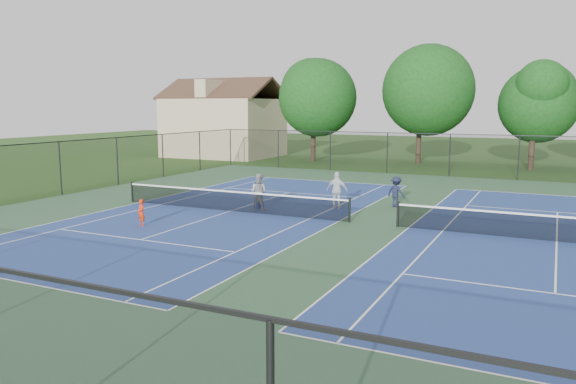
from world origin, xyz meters
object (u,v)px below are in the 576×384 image
at_px(instructor, 259,192).
at_px(bystander_a, 337,190).
at_px(ball_crate, 259,205).
at_px(child_player, 141,212).
at_px(ball_hopper, 259,198).
at_px(tree_back_a, 314,93).
at_px(bystander_b, 396,192).
at_px(tree_back_b, 421,86).
at_px(clapboard_house, 224,125).
at_px(tree_back_c, 535,99).

bearing_deg(instructor, bystander_a, -149.78).
bearing_deg(instructor, ball_crate, -64.44).
relative_size(child_player, ball_crate, 2.73).
height_order(ball_crate, ball_hopper, ball_hopper).
height_order(tree_back_a, child_player, tree_back_a).
height_order(bystander_a, ball_crate, bystander_a).
bearing_deg(ball_crate, bystander_b, 27.42).
bearing_deg(bystander_b, tree_back_b, -57.41).
bearing_deg(tree_back_a, bystander_a, -64.01).
xyz_separation_m(clapboard_house, child_player, (14.34, -29.37, -2.53)).
bearing_deg(bystander_b, instructor, 54.59).
relative_size(tree_back_a, ball_crate, 22.32).
relative_size(instructor, ball_hopper, 4.36).
xyz_separation_m(tree_back_a, bystander_a, (10.29, -21.11, -5.14)).
relative_size(bystander_a, ball_hopper, 4.47).
xyz_separation_m(tree_back_a, tree_back_b, (9.00, 2.00, 0.56)).
distance_m(tree_back_a, tree_back_b, 9.24).
bearing_deg(instructor, tree_back_c, -116.07).
height_order(child_player, ball_crate, child_player).
bearing_deg(bystander_b, tree_back_c, -81.62).
xyz_separation_m(clapboard_house, ball_hopper, (16.80, -23.65, -2.58)).
bearing_deg(bystander_a, tree_back_b, -88.07).
distance_m(bystander_b, ball_hopper, 6.75).
relative_size(bystander_a, bystander_b, 1.18).
bearing_deg(tree_back_b, instructor, -94.44).
height_order(bystander_b, ball_crate, bystander_b).
height_order(bystander_a, bystander_b, bystander_a).
xyz_separation_m(tree_back_b, ball_crate, (-2.20, -24.65, -6.44)).
bearing_deg(clapboard_house, tree_back_a, -5.71).
bearing_deg(tree_back_c, tree_back_a, -176.82).
relative_size(child_player, instructor, 0.64).
distance_m(clapboard_house, child_player, 32.78).
relative_size(tree_back_c, bystander_a, 4.66).
bearing_deg(child_player, bystander_b, 66.25).
distance_m(child_player, ball_crate, 6.24).
relative_size(tree_back_b, tree_back_c, 1.19).
bearing_deg(tree_back_b, clapboard_house, -176.99).
bearing_deg(tree_back_b, ball_hopper, -95.09).
bearing_deg(clapboard_house, instructor, -54.76).
xyz_separation_m(child_player, ball_hopper, (2.46, 5.72, -0.04)).
relative_size(tree_back_b, ball_crate, 24.46).
height_order(child_player, bystander_a, bystander_a).
relative_size(tree_back_a, child_player, 8.17).
bearing_deg(child_player, clapboard_house, 136.02).
distance_m(tree_back_a, ball_crate, 24.37).
distance_m(tree_back_c, instructor, 26.89).
distance_m(child_player, bystander_b, 12.22).
xyz_separation_m(tree_back_a, instructor, (7.05, -23.13, -5.16)).
distance_m(tree_back_c, bystander_a, 23.86).
xyz_separation_m(tree_back_a, bystander_b, (12.79, -19.54, -5.27)).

